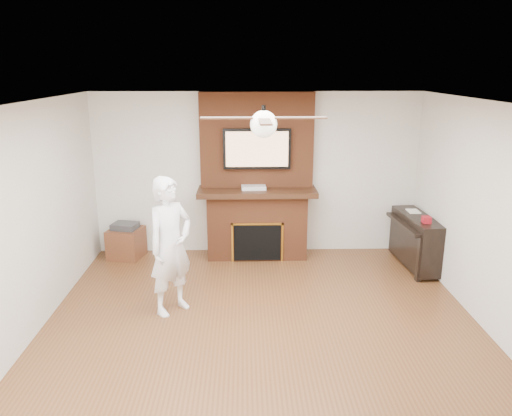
{
  "coord_description": "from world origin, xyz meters",
  "views": [
    {
      "loc": [
        -0.19,
        -4.82,
        2.85
      ],
      "look_at": [
        -0.05,
        0.9,
        1.23
      ],
      "focal_mm": 35.0,
      "sensor_mm": 36.0,
      "label": 1
    }
  ],
  "objects_px": {
    "piano": "(416,240)",
    "person": "(171,246)",
    "fireplace": "(257,193)",
    "side_table": "(126,241)"
  },
  "relations": [
    {
      "from": "fireplace",
      "to": "piano",
      "type": "bearing_deg",
      "value": -13.34
    },
    {
      "from": "person",
      "to": "piano",
      "type": "distance_m",
      "value": 3.64
    },
    {
      "from": "side_table",
      "to": "piano",
      "type": "bearing_deg",
      "value": 6.34
    },
    {
      "from": "piano",
      "to": "person",
      "type": "bearing_deg",
      "value": -163.22
    },
    {
      "from": "person",
      "to": "piano",
      "type": "relative_size",
      "value": 1.37
    },
    {
      "from": "person",
      "to": "piano",
      "type": "xyz_separation_m",
      "value": [
        3.37,
        1.31,
        -0.41
      ]
    },
    {
      "from": "side_table",
      "to": "fireplace",
      "type": "bearing_deg",
      "value": 14.58
    },
    {
      "from": "fireplace",
      "to": "piano",
      "type": "distance_m",
      "value": 2.44
    },
    {
      "from": "person",
      "to": "piano",
      "type": "height_order",
      "value": "person"
    },
    {
      "from": "side_table",
      "to": "person",
      "type": "bearing_deg",
      "value": -49.05
    }
  ]
}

